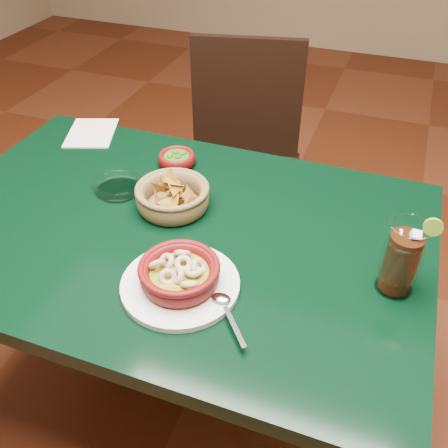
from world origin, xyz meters
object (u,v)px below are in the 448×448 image
(dining_table, at_px, (174,257))
(cola_drink, at_px, (402,258))
(shrimp_plate, at_px, (180,276))
(chip_basket, at_px, (173,197))
(dining_chair, at_px, (242,161))

(dining_table, bearing_deg, cola_drink, -2.79)
(shrimp_plate, bearing_deg, chip_basket, 117.83)
(shrimp_plate, relative_size, cola_drink, 1.61)
(shrimp_plate, distance_m, cola_drink, 0.44)
(shrimp_plate, distance_m, chip_basket, 0.28)
(dining_table, distance_m, shrimp_plate, 0.24)
(dining_table, relative_size, shrimp_plate, 3.97)
(dining_chair, distance_m, cola_drink, 0.98)
(dining_chair, xyz_separation_m, chip_basket, (0.03, -0.64, 0.27))
(dining_table, bearing_deg, shrimp_plate, -59.70)
(dining_chair, height_order, shrimp_plate, dining_chair)
(shrimp_plate, height_order, cola_drink, cola_drink)
(dining_chair, relative_size, shrimp_plate, 3.07)
(dining_table, relative_size, chip_basket, 5.62)
(dining_chair, height_order, chip_basket, dining_chair)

